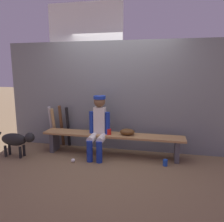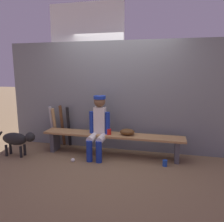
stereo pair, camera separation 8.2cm
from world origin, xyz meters
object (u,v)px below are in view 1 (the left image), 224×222
baseball (73,160)px  dog (17,140)px  baseball_glove (127,132)px  cup_on_ground (165,163)px  bat_aluminum_black (68,127)px  bat_wood_dark (62,126)px  bat_wood_tan (54,127)px  cup_on_bench (109,132)px  dugout_bench (112,138)px  bat_aluminum_silver (52,126)px  player_seated (98,125)px  scoreboard (87,38)px

baseball → dog: 1.19m
baseball_glove → cup_on_ground: baseball_glove is taller
bat_aluminum_black → bat_wood_dark: bat_wood_dark is taller
bat_wood_tan → cup_on_bench: bearing=-12.8°
bat_wood_dark → cup_on_ground: 2.29m
baseball_glove → cup_on_bench: (-0.34, -0.04, -0.01)m
bat_wood_dark → cup_on_ground: size_ratio=8.40×
bat_wood_tan → baseball: 1.10m
dugout_bench → baseball_glove: bearing=0.0°
bat_wood_tan → bat_aluminum_silver: bat_aluminum_silver is taller
bat_wood_tan → dog: (-0.43, -0.71, -0.09)m
bat_wood_tan → cup_on_ground: (2.34, -0.52, -0.37)m
player_seated → baseball_glove: player_seated is taller
bat_aluminum_black → baseball_glove: bearing=-12.5°
baseball → cup_on_bench: (0.57, 0.44, 0.45)m
player_seated → scoreboard: 2.33m
baseball_glove → baseball: (-0.91, -0.48, -0.46)m
bat_wood_tan → cup_on_ground: 2.43m
baseball_glove → bat_wood_tan: 1.65m
dugout_bench → baseball: (-0.62, -0.48, -0.31)m
bat_aluminum_silver → dog: 0.82m
baseball → dugout_bench: bearing=38.2°
bat_aluminum_silver → cup_on_ground: (2.42, -0.55, -0.39)m
player_seated → bat_wood_dark: bearing=157.8°
dugout_bench → cup_on_bench: 0.16m
player_seated → cup_on_bench: player_seated is taller
cup_on_ground → bat_aluminum_black: bearing=164.5°
bat_aluminum_black → baseball: size_ratio=11.90×
dugout_bench → scoreboard: size_ratio=0.79×
dog → bat_aluminum_black: bearing=45.8°
dugout_bench → bat_aluminum_black: bat_aluminum_black is taller
cup_on_ground → cup_on_bench: (-1.06, 0.23, 0.43)m
bat_wood_tan → bat_aluminum_silver: bearing=161.9°
baseball → dog: size_ratio=0.09×
bat_wood_dark → bat_wood_tan: bat_wood_dark is taller
bat_wood_tan → scoreboard: 2.27m
bat_wood_dark → scoreboard: bearing=73.7°
dugout_bench → cup_on_ground: (1.01, -0.27, -0.29)m
cup_on_ground → dog: 2.79m
bat_wood_dark → bat_aluminum_silver: size_ratio=1.04×
dog → baseball: bearing=-1.5°
bat_aluminum_black → scoreboard: size_ratio=0.26×
scoreboard → dog: bearing=-117.0°
baseball_glove → cup_on_ground: bearing=-20.8°
dog → bat_wood_tan: bearing=58.6°
baseball_glove → scoreboard: 2.58m
bat_aluminum_black → bat_aluminum_silver: bat_aluminum_silver is taller
player_seated → bat_wood_tan: (-1.09, 0.36, -0.21)m
dugout_bench → scoreboard: bearing=124.8°
cup_on_ground → dugout_bench: bearing=165.0°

